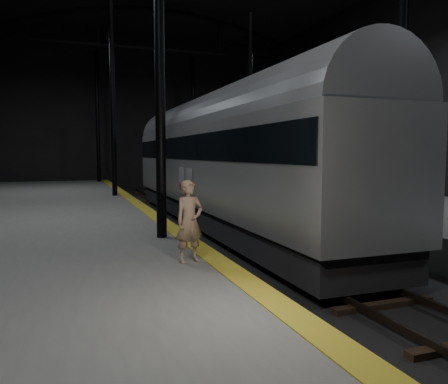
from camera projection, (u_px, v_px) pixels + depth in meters
name	position (u px, v px, depth m)	size (l,w,h in m)	color
ground	(240.00, 238.00, 16.51)	(44.00, 44.00, 0.00)	black
platform_left	(22.00, 237.00, 13.95)	(9.00, 43.80, 1.00)	#535350
platform_right	(400.00, 215.00, 18.98)	(9.00, 43.80, 1.00)	#535350
tactile_strip	(154.00, 215.00, 15.33)	(0.50, 43.80, 0.01)	olive
track	(240.00, 236.00, 16.50)	(2.40, 43.00, 0.24)	#3F3328
train	(218.00, 155.00, 18.59)	(3.14, 20.99, 5.61)	#9DA0A5
woman	(190.00, 221.00, 8.72)	(0.60, 0.39, 1.65)	#9B795F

